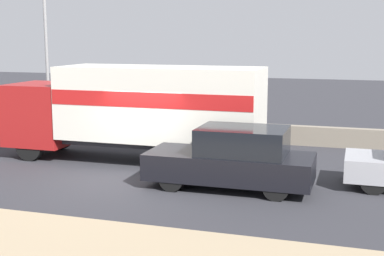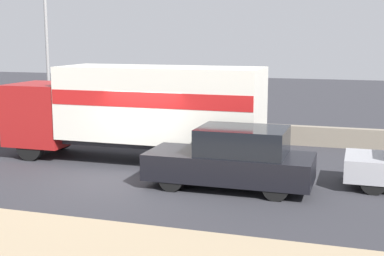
{
  "view_description": "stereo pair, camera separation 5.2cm",
  "coord_description": "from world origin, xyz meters",
  "views": [
    {
      "loc": [
        6.29,
        -14.2,
        4.16
      ],
      "look_at": [
        1.56,
        0.94,
        1.44
      ],
      "focal_mm": 50.0,
      "sensor_mm": 36.0,
      "label": 1
    },
    {
      "loc": [
        6.34,
        -14.19,
        4.16
      ],
      "look_at": [
        1.56,
        0.94,
        1.44
      ],
      "focal_mm": 50.0,
      "sensor_mm": 36.0,
      "label": 2
    }
  ],
  "objects": [
    {
      "name": "dirt_shoulder_foreground",
      "position": [
        0.0,
        -5.98,
        0.02
      ],
      "size": [
        60.0,
        4.53,
        0.04
      ],
      "color": "#9E896B",
      "rests_on": "ground_plane"
    },
    {
      "name": "box_truck",
      "position": [
        -0.65,
        2.03,
        1.86
      ],
      "size": [
        8.77,
        2.35,
        3.2
      ],
      "rotation": [
        0.0,
        0.0,
        3.14
      ],
      "color": "maroon",
      "rests_on": "ground_plane"
    },
    {
      "name": "street_lamp",
      "position": [
        -6.65,
        6.16,
        4.37
      ],
      "size": [
        0.56,
        0.28,
        7.62
      ],
      "color": "gray",
      "rests_on": "ground_plane"
    },
    {
      "name": "stone_wall_backdrop",
      "position": [
        0.0,
        6.49,
        0.37
      ],
      "size": [
        60.0,
        0.35,
        0.75
      ],
      "color": "gray",
      "rests_on": "ground_plane"
    },
    {
      "name": "car_hatchback",
      "position": [
        3.11,
        -0.16,
        0.84
      ],
      "size": [
        4.58,
        1.86,
        1.72
      ],
      "rotation": [
        0.0,
        0.0,
        3.14
      ],
      "color": "black",
      "rests_on": "ground_plane"
    },
    {
      "name": "ground_plane",
      "position": [
        0.0,
        0.0,
        0.0
      ],
      "size": [
        80.0,
        80.0,
        0.0
      ],
      "primitive_type": "plane",
      "color": "#2D2D33"
    }
  ]
}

